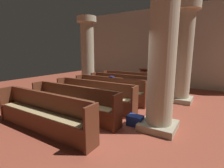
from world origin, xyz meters
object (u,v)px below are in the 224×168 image
Objects in this scene: lectern at (143,79)px; kneeler_box_blue at (135,120)px; pew_row_1 at (122,84)px; hymn_book at (112,77)px; pew_row_3 at (94,94)px; pillar_aisle_side at (183,52)px; pew_row_4 at (72,101)px; pew_row_2 at (109,89)px; pew_row_5 at (42,112)px; pillar_far_side at (87,52)px; pew_row_0 at (131,81)px; pillar_aisle_rear at (162,52)px.

lectern is 5.24m from kneeler_box_blue.
hymn_book reaches higher than pew_row_1.
lectern reaches higher than pew_row_1.
pew_row_3 is 3.83m from pillar_aisle_side.
pew_row_1 is 2.29m from lectern.
pew_row_4 is at bearing -91.80° from lectern.
lectern is at bearing 87.06° from pew_row_2.
pew_row_5 is (0.00, -4.20, 0.00)m from pew_row_1.
pillar_aisle_side is 4.90m from pillar_far_side.
pew_row_4 is 17.92× the size of hymn_book.
pew_row_0 is 4.18m from kneeler_box_blue.
pew_row_3 is at bearing -90.00° from pew_row_1.
lectern is (2.60, 1.77, -1.54)m from pillar_far_side.
pew_row_1 and pew_row_4 have the same top height.
pew_row_0 and pew_row_2 have the same top height.
pillar_aisle_side is 2.96m from pillar_aisle_rear.
pillar_aisle_rear is at bearing -31.00° from pew_row_2.
pillar_aisle_side is (2.48, 2.52, 1.47)m from pew_row_3.
pew_row_4 is 5.44m from lectern.
pew_row_4 is 4.59m from pillar_aisle_side.
pew_row_3 is 1.33m from hymn_book.
pew_row_5 is (0.00, -3.15, 0.00)m from pew_row_2.
pew_row_2 is 7.75× the size of kneeler_box_blue.
pillar_far_side is at bearing 168.08° from pew_row_1.
kneeler_box_blue is at bearing -43.78° from hymn_book.
hymn_book reaches higher than kneeler_box_blue.
pew_row_3 is 0.85× the size of pillar_far_side.
pillar_far_side is 9.11× the size of kneeler_box_blue.
pew_row_0 is 0.85× the size of pillar_aisle_rear.
pew_row_1 is 17.92× the size of hymn_book.
pew_row_2 and pew_row_4 have the same top height.
pillar_aisle_side reaches higher than pew_row_5.
pew_row_0 is 1.00× the size of pew_row_1.
lectern is at bearing 86.73° from hymn_book.
pillar_aisle_side reaches higher than hymn_book.
pillar_far_side is at bearing 123.51° from pew_row_4.
pew_row_2 is at bearing -90.00° from pew_row_1.
pillar_aisle_side is at bearing 61.83° from pew_row_5.
pillar_aisle_rear is (2.48, -1.49, 1.47)m from pew_row_2.
pillar_aisle_rear is 9.11× the size of kneeler_box_blue.
pillar_aisle_rear is 3.16m from hymn_book.
pew_row_4 is 0.85× the size of pillar_aisle_rear.
lectern is at bearing 87.77° from pew_row_3.
pew_row_4 is at bearing -165.34° from kneeler_box_blue.
pillar_far_side is 21.07× the size of hymn_book.
pew_row_1 is 1.00× the size of pew_row_3.
hymn_book is (-0.01, -0.86, 0.47)m from pew_row_1.
pillar_aisle_side is 2.97m from hymn_book.
pew_row_0 is at bearing 116.75° from kneeler_box_blue.
pillar_far_side reaches higher than lectern.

